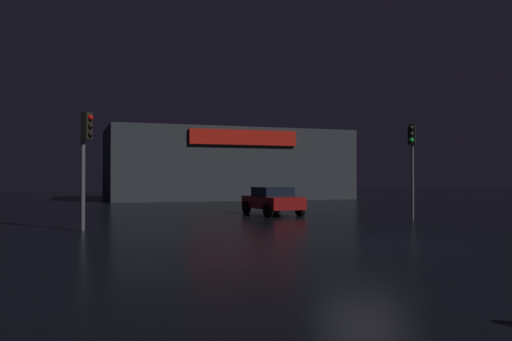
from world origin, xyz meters
TOP-DOWN VIEW (x-y plane):
  - ground_plane at (0.00, 0.00)m, footprint 120.00×120.00m
  - store_building at (5.44, 32.02)m, footprint 20.43×9.72m
  - traffic_signal_opposite at (-7.18, 6.51)m, footprint 0.43×0.42m
  - traffic_signal_cross_left at (6.62, 6.96)m, footprint 0.42×0.42m
  - car_near at (1.84, 11.71)m, footprint 2.16×4.04m

SIDE VIEW (x-z plane):
  - ground_plane at x=0.00m, z-range 0.00..0.00m
  - car_near at x=1.84m, z-range 0.04..1.42m
  - traffic_signal_opposite at x=-7.18m, z-range 0.82..4.95m
  - store_building at x=5.44m, z-range 0.00..5.94m
  - traffic_signal_cross_left at x=6.62m, z-range 1.04..5.25m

